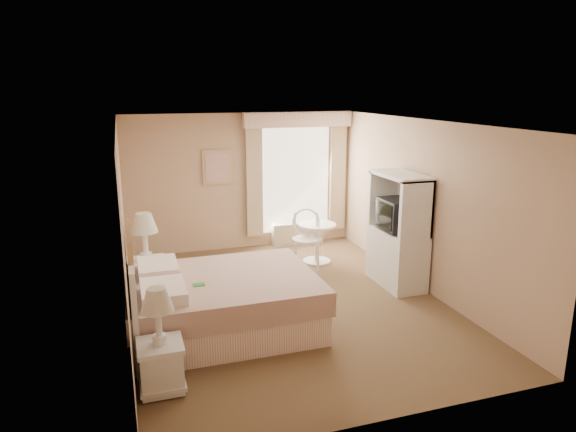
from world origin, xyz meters
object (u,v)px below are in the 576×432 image
object	(u,v)px
round_table	(317,237)
nightstand_far	(147,269)
nightstand_near	(160,353)
armoire	(398,239)
bed	(214,301)
cafe_chair	(306,234)

from	to	relation	value
round_table	nightstand_far	bearing A→B (deg)	-164.10
nightstand_near	round_table	size ratio (longest dim) A/B	1.58
nightstand_near	armoire	world-z (taller)	armoire
bed	nightstand_near	world-z (taller)	bed
bed	nightstand_far	world-z (taller)	bed
bed	nightstand_far	bearing A→B (deg)	121.57
cafe_chair	armoire	bearing A→B (deg)	-31.04
nightstand_far	armoire	world-z (taller)	armoire
bed	armoire	distance (m)	3.02
round_table	cafe_chair	bearing A→B (deg)	-146.39
nightstand_near	cafe_chair	bearing A→B (deg)	48.81
nightstand_far	round_table	world-z (taller)	nightstand_far
bed	cafe_chair	size ratio (longest dim) A/B	2.33
nightstand_near	cafe_chair	size ratio (longest dim) A/B	1.09
bed	nightstand_near	bearing A→B (deg)	-122.39
nightstand_far	armoire	distance (m)	3.70
bed	round_table	distance (m)	2.93
nightstand_near	armoire	xyz separation A→B (m)	(3.65, 1.82, 0.31)
nightstand_near	nightstand_far	bearing A→B (deg)	90.00
bed	cafe_chair	world-z (taller)	bed
nightstand_near	bed	bearing A→B (deg)	57.61
nightstand_near	nightstand_far	size ratio (longest dim) A/B	0.85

